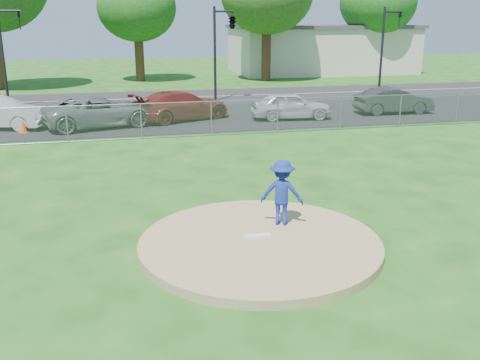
{
  "coord_description": "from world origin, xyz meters",
  "views": [
    {
      "loc": [
        -2.88,
        -10.63,
        4.94
      ],
      "look_at": [
        0.0,
        2.0,
        1.0
      ],
      "focal_mm": 40.0,
      "sensor_mm": 36.0,
      "label": 1
    }
  ],
  "objects_px": {
    "traffic_signal_center": "(230,23)",
    "traffic_signal_right": "(386,43)",
    "traffic_cone": "(23,126)",
    "parked_car_pearl": "(291,105)",
    "parked_car_gray": "(100,112)",
    "parked_car_darkred": "(182,105)",
    "parked_car_charcoal": "(394,101)",
    "pitcher": "(282,192)",
    "commercial_building": "(321,49)",
    "traffic_signal_left": "(6,47)"
  },
  "relations": [
    {
      "from": "pitcher",
      "to": "parked_car_gray",
      "type": "distance_m",
      "value": 14.93
    },
    {
      "from": "parked_car_gray",
      "to": "traffic_cone",
      "type": "bearing_deg",
      "value": 85.43
    },
    {
      "from": "traffic_signal_center",
      "to": "parked_car_charcoal",
      "type": "height_order",
      "value": "traffic_signal_center"
    },
    {
      "from": "traffic_cone",
      "to": "traffic_signal_center",
      "type": "bearing_deg",
      "value": 34.4
    },
    {
      "from": "parked_car_darkred",
      "to": "traffic_signal_right",
      "type": "bearing_deg",
      "value": -90.05
    },
    {
      "from": "parked_car_gray",
      "to": "parked_car_darkred",
      "type": "distance_m",
      "value": 4.04
    },
    {
      "from": "traffic_signal_right",
      "to": "parked_car_darkred",
      "type": "xyz_separation_m",
      "value": [
        -14.05,
        -5.97,
        -2.63
      ]
    },
    {
      "from": "traffic_cone",
      "to": "commercial_building",
      "type": "bearing_deg",
      "value": 45.59
    },
    {
      "from": "traffic_signal_right",
      "to": "pitcher",
      "type": "height_order",
      "value": "traffic_signal_right"
    },
    {
      "from": "traffic_cone",
      "to": "parked_car_gray",
      "type": "distance_m",
      "value": 3.45
    },
    {
      "from": "parked_car_gray",
      "to": "parked_car_darkred",
      "type": "height_order",
      "value": "parked_car_darkred"
    },
    {
      "from": "parked_car_charcoal",
      "to": "commercial_building",
      "type": "bearing_deg",
      "value": -10.16
    },
    {
      "from": "pitcher",
      "to": "parked_car_darkred",
      "type": "bearing_deg",
      "value": -64.12
    },
    {
      "from": "traffic_cone",
      "to": "parked_car_charcoal",
      "type": "relative_size",
      "value": 0.15
    },
    {
      "from": "commercial_building",
      "to": "parked_car_charcoal",
      "type": "bearing_deg",
      "value": -101.25
    },
    {
      "from": "commercial_building",
      "to": "traffic_signal_center",
      "type": "height_order",
      "value": "traffic_signal_center"
    },
    {
      "from": "traffic_signal_right",
      "to": "parked_car_charcoal",
      "type": "xyz_separation_m",
      "value": [
        -2.73,
        -6.58,
        -2.67
      ]
    },
    {
      "from": "traffic_signal_left",
      "to": "parked_car_darkred",
      "type": "relative_size",
      "value": 1.12
    },
    {
      "from": "parked_car_darkred",
      "to": "pitcher",
      "type": "bearing_deg",
      "value": 159.04
    },
    {
      "from": "commercial_building",
      "to": "traffic_signal_center",
      "type": "relative_size",
      "value": 2.93
    },
    {
      "from": "traffic_signal_center",
      "to": "traffic_signal_right",
      "type": "xyz_separation_m",
      "value": [
        10.27,
        0.0,
        -1.25
      ]
    },
    {
      "from": "traffic_signal_center",
      "to": "parked_car_darkred",
      "type": "relative_size",
      "value": 1.12
    },
    {
      "from": "traffic_cone",
      "to": "parked_car_gray",
      "type": "bearing_deg",
      "value": 10.85
    },
    {
      "from": "traffic_signal_center",
      "to": "pitcher",
      "type": "relative_size",
      "value": 3.55
    },
    {
      "from": "traffic_signal_center",
      "to": "pitcher",
      "type": "distance_m",
      "value": 21.72
    },
    {
      "from": "traffic_signal_center",
      "to": "traffic_signal_left",
      "type": "bearing_deg",
      "value": 180.0
    },
    {
      "from": "commercial_building",
      "to": "parked_car_gray",
      "type": "distance_m",
      "value": 30.29
    },
    {
      "from": "traffic_signal_left",
      "to": "pitcher",
      "type": "bearing_deg",
      "value": -65.8
    },
    {
      "from": "traffic_signal_left",
      "to": "pitcher",
      "type": "distance_m",
      "value": 23.33
    },
    {
      "from": "traffic_cone",
      "to": "parked_car_charcoal",
      "type": "bearing_deg",
      "value": 3.08
    },
    {
      "from": "commercial_building",
      "to": "parked_car_darkred",
      "type": "relative_size",
      "value": 3.27
    },
    {
      "from": "traffic_cone",
      "to": "parked_car_pearl",
      "type": "xyz_separation_m",
      "value": [
        12.72,
        0.63,
        0.38
      ]
    },
    {
      "from": "traffic_signal_left",
      "to": "traffic_signal_right",
      "type": "relative_size",
      "value": 1.0
    },
    {
      "from": "traffic_signal_center",
      "to": "parked_car_gray",
      "type": "bearing_deg",
      "value": -138.03
    },
    {
      "from": "commercial_building",
      "to": "traffic_signal_right",
      "type": "bearing_deg",
      "value": -96.29
    },
    {
      "from": "traffic_signal_left",
      "to": "commercial_building",
      "type": "bearing_deg",
      "value": 32.87
    },
    {
      "from": "traffic_signal_center",
      "to": "parked_car_charcoal",
      "type": "xyz_separation_m",
      "value": [
        7.54,
        -6.58,
        -3.92
      ]
    },
    {
      "from": "traffic_signal_right",
      "to": "commercial_building",
      "type": "bearing_deg",
      "value": 83.71
    },
    {
      "from": "commercial_building",
      "to": "parked_car_gray",
      "type": "bearing_deg",
      "value": -130.72
    },
    {
      "from": "commercial_building",
      "to": "parked_car_darkred",
      "type": "bearing_deg",
      "value": -125.74
    },
    {
      "from": "parked_car_darkred",
      "to": "parked_car_pearl",
      "type": "xyz_separation_m",
      "value": [
        5.43,
        -0.97,
        -0.04
      ]
    },
    {
      "from": "parked_car_darkred",
      "to": "parked_car_gray",
      "type": "bearing_deg",
      "value": 80.69
    },
    {
      "from": "parked_car_darkred",
      "to": "traffic_signal_left",
      "type": "bearing_deg",
      "value": 33.22
    },
    {
      "from": "traffic_signal_center",
      "to": "parked_car_gray",
      "type": "distance_m",
      "value": 11.07
    },
    {
      "from": "commercial_building",
      "to": "traffic_signal_left",
      "type": "relative_size",
      "value": 2.93
    },
    {
      "from": "parked_car_pearl",
      "to": "pitcher",
      "type": "bearing_deg",
      "value": 166.03
    },
    {
      "from": "traffic_cone",
      "to": "pitcher",
      "type": "bearing_deg",
      "value": -59.99
    },
    {
      "from": "traffic_signal_right",
      "to": "parked_car_pearl",
      "type": "bearing_deg",
      "value": -141.13
    },
    {
      "from": "parked_car_gray",
      "to": "parked_car_charcoal",
      "type": "height_order",
      "value": "parked_car_gray"
    },
    {
      "from": "parked_car_darkred",
      "to": "parked_car_pearl",
      "type": "relative_size",
      "value": 1.24
    }
  ]
}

